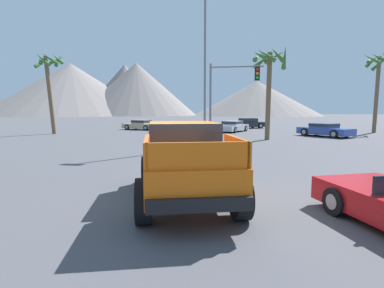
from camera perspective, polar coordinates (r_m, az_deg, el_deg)
ground_plane at (r=7.93m, az=-0.53°, el=-9.96°), size 320.00×320.00×0.00m
orange_pickup_truck at (r=7.61m, az=-1.39°, el=-2.30°), size 3.20×5.10×1.92m
parked_car_tan at (r=34.74m, az=-9.68°, el=3.64°), size 4.60×3.03×1.11m
parked_car_blue at (r=27.79m, az=23.96°, el=2.51°), size 4.29×4.51×1.12m
parked_car_silver at (r=31.16m, az=7.78°, el=3.38°), size 3.36×4.88×1.13m
parked_car_dark at (r=37.48m, az=10.55°, el=3.93°), size 4.55×3.68×1.24m
traffic_light_main at (r=21.27m, az=7.44°, el=10.68°), size 3.70×0.38×5.45m
street_lamp_post at (r=18.20m, az=2.49°, el=16.26°), size 0.90×0.24×9.06m
palm_tree_tall at (r=34.99m, az=31.94°, el=11.46°), size 3.03×3.05×7.86m
palm_tree_short at (r=23.47m, az=14.47°, el=13.38°), size 2.63×2.57×6.85m
palm_tree_leaning at (r=31.21m, az=-25.50°, el=12.02°), size 2.61×2.61×7.47m
distant_mountain_range at (r=130.05m, az=-13.39°, el=9.84°), size 135.25×68.77×21.70m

